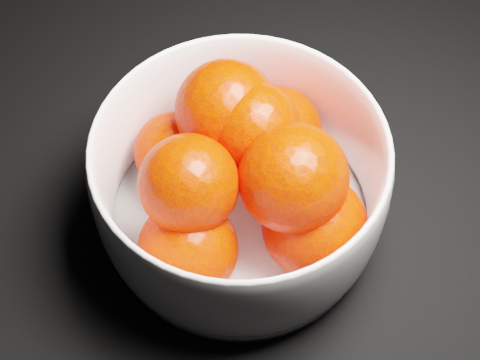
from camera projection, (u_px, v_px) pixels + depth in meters
bowl at (240, 184)px, 0.56m from camera, size 0.25×0.25×0.12m
orange_pile at (246, 170)px, 0.55m from camera, size 0.21×0.21×0.13m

